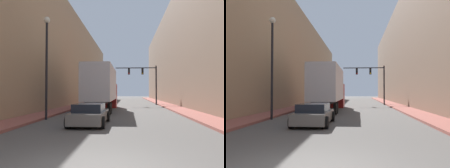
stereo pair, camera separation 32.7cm
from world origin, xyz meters
TOP-DOWN VIEW (x-y plane):
  - sidewalk_right at (5.95, 30.00)m, footprint 2.03×80.00m
  - sidewalk_left at (-5.95, 30.00)m, footprint 2.03×80.00m
  - building_right at (9.96, 30.00)m, footprint 6.00×80.00m
  - building_left at (-9.96, 30.00)m, footprint 6.00×80.00m
  - semi_truck at (-1.87, 19.13)m, footprint 2.43×12.37m
  - sedan_car at (-1.46, 8.29)m, footprint 2.02×4.52m
  - traffic_signal_gantry at (3.31, 30.49)m, footprint 6.00×0.35m
  - street_lamp at (-4.78, 10.60)m, footprint 0.44×0.44m

SIDE VIEW (x-z plane):
  - sidewalk_right at x=5.95m, z-range 0.00..0.15m
  - sidewalk_left at x=-5.95m, z-range 0.00..0.15m
  - sedan_car at x=-1.46m, z-range -0.01..1.21m
  - semi_truck at x=-1.87m, z-range 0.22..4.45m
  - traffic_signal_gantry at x=3.31m, z-range 1.10..6.76m
  - street_lamp at x=-4.78m, z-range 0.97..7.98m
  - building_left at x=-9.96m, z-range 0.00..13.60m
  - building_right at x=9.96m, z-range 0.00..15.33m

